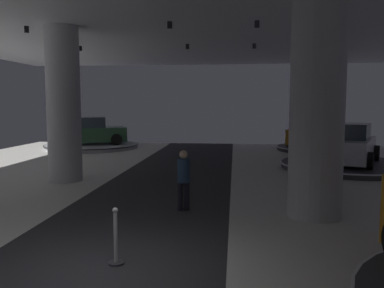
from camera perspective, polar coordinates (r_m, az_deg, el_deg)
ground at (r=6.93m, az=-14.69°, el=-18.38°), size 24.00×44.00×0.06m
column_right at (r=10.18m, az=17.44°, el=5.29°), size 1.31×1.31×5.50m
column_left at (r=15.05m, az=-17.88°, el=5.35°), size 1.19×1.19×5.50m
display_platform_deep_left at (r=25.94m, az=-14.09°, el=-0.26°), size 5.84×5.84×0.25m
display_car_deep_left at (r=25.86m, az=-14.20°, el=1.66°), size 4.57×3.42×1.71m
display_platform_far_right at (r=18.50m, az=21.41°, el=-2.86°), size 5.75×5.75×0.25m
display_car_far_right at (r=18.37m, az=21.50°, el=-0.17°), size 3.42×4.57×1.71m
display_platform_deep_right at (r=25.03m, az=17.55°, el=-0.57°), size 4.89×4.89×0.25m
display_car_deep_right at (r=24.93m, az=17.57°, el=1.42°), size 4.11×4.35×1.71m
visitor_walking_near at (r=10.41m, az=-1.22°, el=-4.65°), size 0.32×0.32×1.59m
stanchion_b at (r=7.26m, az=-10.84°, el=-13.79°), size 0.28×0.28×1.01m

